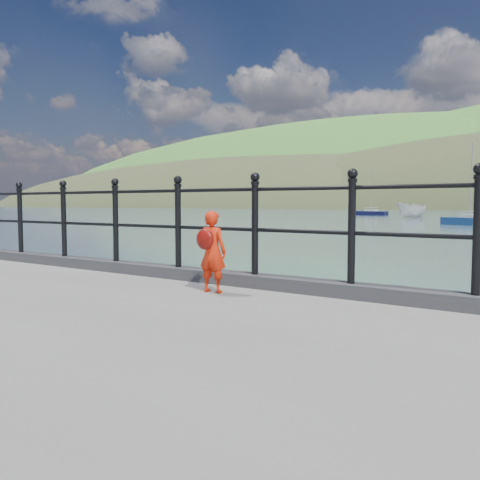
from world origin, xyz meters
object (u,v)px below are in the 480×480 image
Objects in this scene: railing at (214,216)px; launch_white at (411,211)px; child at (212,251)px; sailboat_left at (371,213)px; sailboat_port at (470,222)px.

railing is 64.84m from launch_white.
railing is 0.81m from child.
child is 65.52m from launch_white.
child is 82.46m from sailboat_left.
sailboat_port reaches higher than child.
railing is at bearing -61.39° from child.
sailboat_left is at bearing 149.74° from sailboat_port.
child is at bearing -63.45° from sailboat_left.
child is (0.42, -0.59, -0.36)m from railing.
child is 0.17× the size of launch_white.
launch_white is 21.05m from sailboat_port.
sailboat_port is (10.53, -18.22, -0.71)m from launch_white.
child is 0.12× the size of sailboat_port.
child is at bearing -56.31° from sailboat_port.
sailboat_port is at bearing 96.71° from railing.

